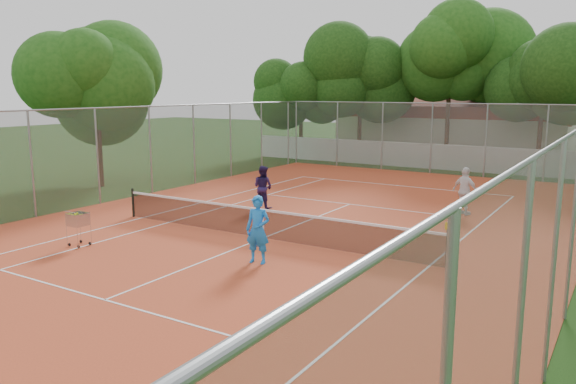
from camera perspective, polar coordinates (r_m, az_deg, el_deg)
The scene contains 12 objects.
ground at distance 18.18m, azimuth -2.50°, elevation -4.75°, with size 120.00×120.00×0.00m, color #17350E.
court_pad at distance 18.18m, azimuth -2.50°, elevation -4.72°, with size 18.00×34.00×0.02m, color #BF4825.
court_lines at distance 18.18m, azimuth -2.50°, elevation -4.68°, with size 10.98×23.78×0.01m, color white.
tennis_net at distance 18.06m, azimuth -2.52°, elevation -3.19°, with size 11.88×0.10×0.98m, color black.
perimeter_fence at distance 17.77m, azimuth -2.55°, elevation 1.49°, with size 18.00×34.00×4.00m, color slate.
boundary_wall at distance 35.15m, azimuth 15.26°, elevation 3.46°, with size 26.00×0.30×1.50m, color white.
clubhouse at distance 45.16m, azimuth 16.60°, elevation 6.69°, with size 16.40×9.00×4.40m, color beige.
tropical_trees at distance 37.81m, azimuth 16.90°, elevation 10.30°, with size 29.00×19.00×10.00m, color #13360D.
player_near at distance 15.40m, azimuth -3.08°, elevation -3.84°, with size 0.69×0.45×1.88m, color #1B80E9.
player_far_left at distance 22.55m, azimuth -2.56°, elevation 0.50°, with size 0.84×0.66×1.73m, color #231747.
player_far_right at distance 22.37m, azimuth 17.55°, elevation 0.08°, with size 1.07×0.45×1.83m, color white.
ball_hopper at distance 18.27m, azimuth -20.50°, elevation -3.45°, with size 0.54×0.54×1.13m, color silver.
Camera 1 is at (9.93, -14.48, 4.72)m, focal length 35.00 mm.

